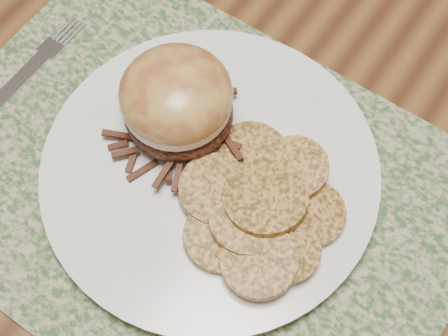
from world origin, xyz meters
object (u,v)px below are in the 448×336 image
(fork, at_px, (20,80))
(dining_table, at_px, (387,215))
(pork_sandwich, at_px, (177,101))
(dinner_plate, at_px, (210,171))

(fork, bearing_deg, dining_table, 18.75)
(dining_table, xyz_separation_m, pork_sandwich, (-0.18, -0.07, 0.13))
(dining_table, relative_size, dinner_plate, 5.77)
(dinner_plate, height_order, fork, dinner_plate)
(dining_table, xyz_separation_m, fork, (-0.33, -0.11, 0.09))
(pork_sandwich, xyz_separation_m, fork, (-0.15, -0.04, -0.05))
(dinner_plate, bearing_deg, fork, -174.12)
(pork_sandwich, height_order, fork, pork_sandwich)
(dinner_plate, height_order, pork_sandwich, pork_sandwich)
(dining_table, bearing_deg, dinner_plate, -146.49)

